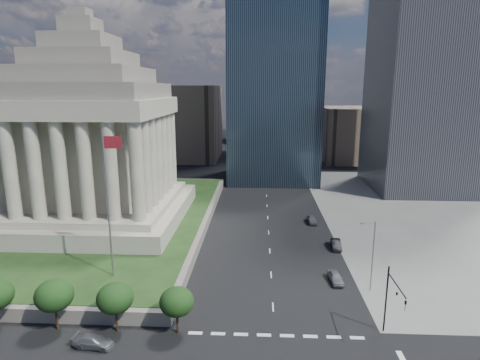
# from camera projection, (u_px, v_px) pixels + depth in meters

# --- Properties ---
(ground) EXTENTS (500.00, 500.00, 0.00)m
(ground) POSITION_uv_depth(u_px,v_px,m) (265.00, 174.00, 128.81)
(ground) COLOR black
(ground) RESTS_ON ground
(sidewalk_ne) EXTENTS (68.00, 90.00, 0.03)m
(sidewalk_ne) POSITION_uv_depth(u_px,v_px,m) (478.00, 215.00, 87.67)
(sidewalk_ne) COLOR slate
(sidewalk_ne) RESTS_ON ground
(plaza_terrace) EXTENTS (66.00, 70.00, 1.80)m
(plaza_terrace) POSITION_uv_depth(u_px,v_px,m) (49.00, 219.00, 82.10)
(plaza_terrace) COLOR #6A635B
(plaza_terrace) RESTS_ON ground
(plaza_lawn) EXTENTS (64.00, 68.00, 0.10)m
(plaza_lawn) POSITION_uv_depth(u_px,v_px,m) (48.00, 215.00, 81.89)
(plaza_lawn) COLOR #193214
(plaza_lawn) RESTS_ON plaza_terrace
(war_memorial) EXTENTS (34.00, 34.00, 39.00)m
(war_memorial) POSITION_uv_depth(u_px,v_px,m) (89.00, 120.00, 75.02)
(war_memorial) COLOR gray
(war_memorial) RESTS_ON plaza_lawn
(flagpole) EXTENTS (2.52, 0.24, 20.00)m
(flagpole) POSITION_uv_depth(u_px,v_px,m) (108.00, 197.00, 52.94)
(flagpole) COLOR slate
(flagpole) RESTS_ON plaza_lawn
(midrise_glass) EXTENTS (26.00, 26.00, 60.00)m
(midrise_glass) POSITION_uv_depth(u_px,v_px,m) (274.00, 78.00, 117.11)
(midrise_glass) COLOR black
(midrise_glass) RESTS_ON ground
(building_filler_ne) EXTENTS (20.00, 30.00, 20.00)m
(building_filler_ne) POSITION_uv_depth(u_px,v_px,m) (348.00, 134.00, 154.23)
(building_filler_ne) COLOR brown
(building_filler_ne) RESTS_ON ground
(building_filler_nw) EXTENTS (24.00, 30.00, 28.00)m
(building_filler_nw) POSITION_uv_depth(u_px,v_px,m) (188.00, 122.00, 156.30)
(building_filler_nw) COLOR brown
(building_filler_nw) RESTS_ON ground
(traffic_signal_ne) EXTENTS (0.30, 5.74, 8.00)m
(traffic_signal_ne) POSITION_uv_depth(u_px,v_px,m) (392.00, 297.00, 43.04)
(traffic_signal_ne) COLOR black
(traffic_signal_ne) RESTS_ON ground
(street_lamp_north) EXTENTS (2.13, 0.22, 10.00)m
(street_lamp_north) POSITION_uv_depth(u_px,v_px,m) (372.00, 252.00, 53.91)
(street_lamp_north) COLOR slate
(street_lamp_north) RESTS_ON ground
(suv_grey) EXTENTS (2.26, 4.62, 1.29)m
(suv_grey) POSITION_uv_depth(u_px,v_px,m) (94.00, 341.00, 42.98)
(suv_grey) COLOR slate
(suv_grey) RESTS_ON ground
(parked_sedan_near) EXTENTS (4.35, 1.99, 1.44)m
(parked_sedan_near) POSITION_uv_depth(u_px,v_px,m) (336.00, 277.00, 57.36)
(parked_sedan_near) COLOR gray
(parked_sedan_near) RESTS_ON ground
(parked_sedan_mid) EXTENTS (1.78, 4.52, 1.47)m
(parked_sedan_mid) POSITION_uv_depth(u_px,v_px,m) (336.00, 244.00, 69.50)
(parked_sedan_mid) COLOR black
(parked_sedan_mid) RESTS_ON ground
(parked_sedan_far) EXTENTS (4.44, 1.93, 1.49)m
(parked_sedan_far) POSITION_uv_depth(u_px,v_px,m) (312.00, 220.00, 82.43)
(parked_sedan_far) COLOR #4F5256
(parked_sedan_far) RESTS_ON ground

